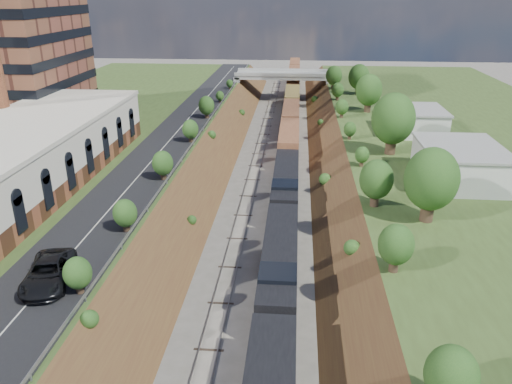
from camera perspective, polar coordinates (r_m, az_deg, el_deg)
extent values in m
cube|color=#394E20|center=(79.66, -23.04, 2.81)|extent=(44.00, 180.00, 5.00)
cube|color=#394E20|center=(76.45, 26.95, 1.37)|extent=(44.00, 180.00, 5.00)
cube|color=brown|center=(73.05, -7.25, 0.70)|extent=(10.00, 180.00, 10.00)
cube|color=brown|center=(71.90, 10.18, 0.16)|extent=(10.00, 180.00, 10.00)
cube|color=gray|center=(71.79, -0.67, 0.57)|extent=(1.58, 180.00, 0.18)
cube|color=gray|center=(71.51, 3.48, 0.44)|extent=(1.58, 180.00, 0.18)
cube|color=black|center=(72.44, -10.93, 4.52)|extent=(8.00, 180.00, 0.10)
cube|color=#99999E|center=(71.31, -7.77, 4.86)|extent=(0.06, 171.00, 0.30)
cube|color=gray|center=(131.46, -2.03, 11.88)|extent=(1.50, 8.00, 6.20)
cube|color=gray|center=(130.79, 8.24, 11.62)|extent=(1.50, 8.00, 6.20)
cube|color=gray|center=(130.10, 3.12, 13.14)|extent=(24.00, 8.00, 1.00)
cube|color=gray|center=(126.03, 3.07, 13.22)|extent=(24.00, 0.30, 0.80)
cube|color=gray|center=(133.93, 3.19, 13.74)|extent=(24.00, 0.30, 0.80)
cube|color=silver|center=(64.69, 22.29, 2.92)|extent=(9.00, 12.00, 4.00)
cube|color=silver|center=(85.03, 17.85, 7.69)|extent=(8.00, 10.00, 3.60)
cylinder|color=#473323|center=(52.34, 18.99, -1.81)|extent=(1.30, 1.30, 2.62)
ellipsoid|color=#244F1C|center=(51.21, 19.43, 1.42)|extent=(5.25, 5.25, 6.30)
cylinder|color=#473323|center=(37.13, -21.72, -13.88)|extent=(0.66, 0.66, 1.22)
ellipsoid|color=#244F1C|center=(36.32, -22.05, -11.99)|extent=(2.45, 2.45, 2.94)
cube|color=black|center=(48.04, 2.74, -7.78)|extent=(3.27, 19.63, 3.28)
cube|color=black|center=(66.71, 3.43, 1.07)|extent=(3.27, 19.63, 3.28)
cube|color=brown|center=(127.37, 4.24, 11.40)|extent=(3.27, 104.15, 3.93)
imported|color=black|center=(42.50, -22.63, -8.48)|extent=(4.54, 7.40, 1.92)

